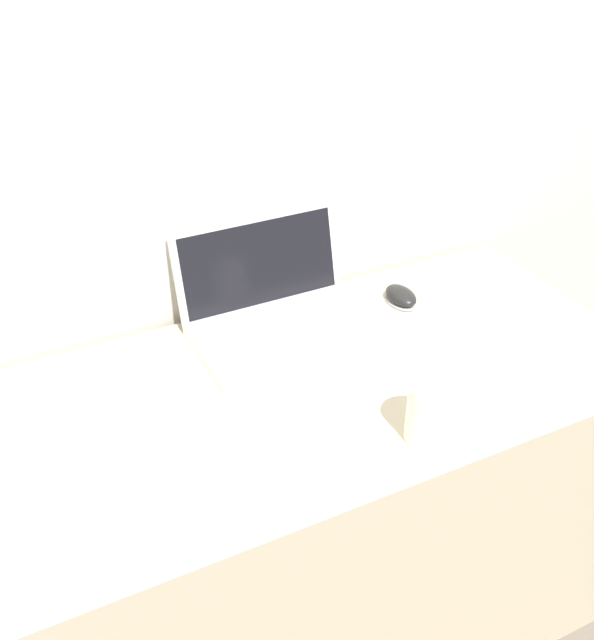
{
  "coord_description": "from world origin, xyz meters",
  "views": [
    {
      "loc": [
        -0.55,
        -0.71,
        1.68
      ],
      "look_at": [
        0.01,
        0.43,
        0.85
      ],
      "focal_mm": 42.0,
      "sensor_mm": 36.0,
      "label": 1
    }
  ],
  "objects_px": {
    "drink_cup": "(432,411)",
    "computer_mouse": "(401,296)",
    "laptop": "(277,311)",
    "external_keyboard": "(82,406)"
  },
  "relations": [
    {
      "from": "laptop",
      "to": "external_keyboard",
      "type": "xyz_separation_m",
      "value": [
        -0.45,
        -0.09,
        -0.04
      ]
    },
    {
      "from": "drink_cup",
      "to": "computer_mouse",
      "type": "relative_size",
      "value": 2.0
    },
    {
      "from": "drink_cup",
      "to": "external_keyboard",
      "type": "height_order",
      "value": "drink_cup"
    },
    {
      "from": "external_keyboard",
      "to": "computer_mouse",
      "type": "bearing_deg",
      "value": 4.66
    },
    {
      "from": "drink_cup",
      "to": "external_keyboard",
      "type": "bearing_deg",
      "value": 146.97
    },
    {
      "from": "computer_mouse",
      "to": "external_keyboard",
      "type": "relative_size",
      "value": 0.23
    },
    {
      "from": "laptop",
      "to": "drink_cup",
      "type": "bearing_deg",
      "value": -77.76
    },
    {
      "from": "external_keyboard",
      "to": "drink_cup",
      "type": "bearing_deg",
      "value": -33.03
    },
    {
      "from": "drink_cup",
      "to": "computer_mouse",
      "type": "bearing_deg",
      "value": 63.33
    },
    {
      "from": "laptop",
      "to": "external_keyboard",
      "type": "distance_m",
      "value": 0.46
    }
  ]
}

